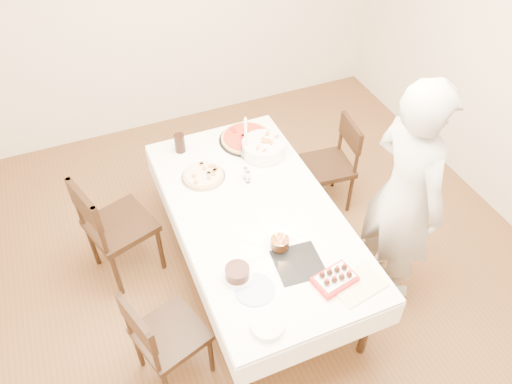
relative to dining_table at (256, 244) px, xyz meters
name	(u,v)px	position (x,y,z in m)	size (l,w,h in m)	color
floor	(274,278)	(0.12, -0.11, -0.38)	(5.00, 5.00, 0.00)	brown
wall_back	(173,1)	(0.12, 2.39, 0.98)	(4.50, 0.04, 2.70)	beige
dining_table	(256,244)	(0.00, 0.00, 0.00)	(1.14, 2.14, 0.75)	white
chair_right_savory	(327,166)	(0.92, 0.54, 0.07)	(0.46, 0.46, 0.89)	black
chair_left_savory	(120,225)	(-0.95, 0.49, 0.13)	(0.51, 0.51, 1.00)	black
chair_left_dessert	(170,334)	(-0.84, -0.55, 0.07)	(0.46, 0.46, 0.90)	black
person	(405,197)	(0.95, -0.44, 0.57)	(0.69, 0.45, 1.90)	#ABA5A1
pizza_white	(203,175)	(-0.24, 0.50, 0.40)	(0.35, 0.35, 0.04)	beige
pizza_pepperoni	(246,138)	(0.25, 0.81, 0.40)	(0.47, 0.47, 0.04)	red
red_placemat	(264,149)	(0.34, 0.64, 0.38)	(0.24, 0.24, 0.01)	#B21E1E
pasta_bowl	(264,148)	(0.31, 0.59, 0.44)	(0.35, 0.35, 0.11)	white
taper_candle	(246,137)	(0.17, 0.61, 0.58)	(0.09, 0.09, 0.40)	white
shaker_pair	(248,177)	(0.06, 0.32, 0.43)	(0.09, 0.09, 0.11)	white
cola_glass	(180,143)	(-0.31, 0.89, 0.46)	(0.09, 0.09, 0.16)	black
layer_cake	(237,273)	(-0.34, -0.49, 0.42)	(0.20, 0.20, 0.08)	black
cake_board	(298,263)	(0.08, -0.55, 0.38)	(0.31, 0.31, 0.01)	black
birthday_cake	(280,240)	(0.02, -0.37, 0.46)	(0.13, 0.13, 0.14)	#361D0E
strawberry_box	(335,279)	(0.22, -0.77, 0.41)	(0.27, 0.18, 0.07)	red
box_lid	(358,285)	(0.35, -0.85, 0.38)	(0.33, 0.22, 0.03)	beige
plate_stack	(267,326)	(-0.31, -0.91, 0.40)	(0.20, 0.20, 0.04)	white
china_plate	(255,289)	(-0.27, -0.63, 0.38)	(0.26, 0.26, 0.01)	white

